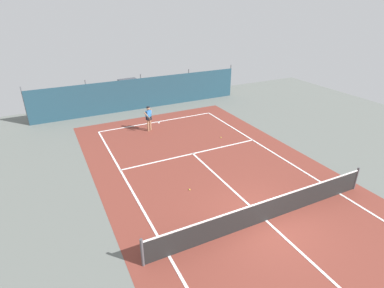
{
  "coord_description": "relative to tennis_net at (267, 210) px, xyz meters",
  "views": [
    {
      "loc": [
        -6.87,
        -7.3,
        7.88
      ],
      "look_at": [
        -0.32,
        5.87,
        0.9
      ],
      "focal_mm": 28.78,
      "sensor_mm": 36.0,
      "label": 1
    }
  ],
  "objects": [
    {
      "name": "court_surface",
      "position": [
        0.0,
        0.0,
        -0.51
      ],
      "size": [
        11.02,
        26.6,
        0.01
      ],
      "color": "brown",
      "rests_on": "ground"
    },
    {
      "name": "parked_car",
      "position": [
        -0.2,
        17.78,
        0.33
      ],
      "size": [
        2.2,
        4.29,
        1.68
      ],
      "rotation": [
        0.0,
        0.0,
        0.06
      ],
      "color": "navy",
      "rests_on": "ground"
    },
    {
      "name": "tennis_ball_near_player",
      "position": [
        2.54,
        7.55,
        -0.48
      ],
      "size": [
        0.07,
        0.07,
        0.07
      ],
      "primitive_type": "sphere",
      "color": "#CCDB33",
      "rests_on": "ground"
    },
    {
      "name": "ground_plane",
      "position": [
        0.0,
        0.0,
        -0.51
      ],
      "size": [
        36.0,
        36.0,
        0.0
      ],
      "primitive_type": "plane",
      "color": "slate"
    },
    {
      "name": "tennis_ball_midcourt",
      "position": [
        -1.75,
        3.24,
        -0.48
      ],
      "size": [
        0.07,
        0.07,
        0.07
      ],
      "primitive_type": "sphere",
      "color": "#CCDB33",
      "rests_on": "ground"
    },
    {
      "name": "back_fence",
      "position": [
        -0.0,
        15.67,
        0.16
      ],
      "size": [
        16.3,
        0.98,
        2.7
      ],
      "color": "#1E3D4C",
      "rests_on": "ground"
    },
    {
      "name": "tennis_player",
      "position": [
        -1.05,
        10.65,
        0.45
      ],
      "size": [
        0.56,
        0.83,
        1.64
      ],
      "rotation": [
        0.0,
        0.0,
        3.56
      ],
      "color": "#9E7051",
      "rests_on": "ground"
    },
    {
      "name": "tennis_net",
      "position": [
        0.0,
        0.0,
        0.0
      ],
      "size": [
        10.12,
        0.1,
        1.1
      ],
      "color": "black",
      "rests_on": "ground"
    }
  ]
}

